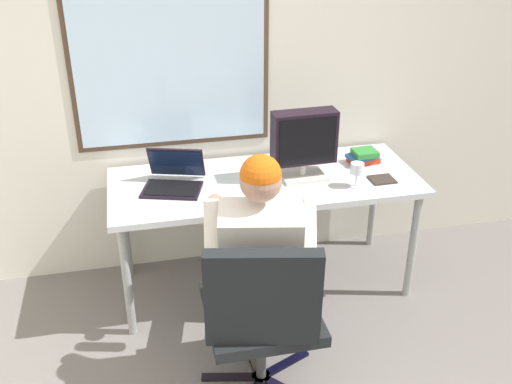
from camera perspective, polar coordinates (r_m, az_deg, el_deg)
name	(u,v)px	position (r m, az deg, el deg)	size (l,w,h in m)	color
wall_rear	(199,54)	(3.64, -5.45, 13.06)	(4.86, 0.08, 2.81)	silver
desk	(265,189)	(3.55, 0.87, 0.30)	(1.83, 0.74, 0.75)	#979998
office_chair	(262,311)	(2.82, 0.59, -11.33)	(0.60, 0.65, 0.95)	black
person_seated	(260,257)	(2.98, 0.37, -6.24)	(0.60, 0.87, 1.26)	#243C50
crt_monitor	(304,140)	(3.47, 4.64, 5.00)	(0.38, 0.22, 0.41)	beige
laptop	(174,177)	(3.45, -7.86, 1.45)	(0.40, 0.39, 0.21)	black
wine_glass	(357,170)	(3.44, 9.66, 2.11)	(0.08, 0.08, 0.15)	silver
book_stack	(364,157)	(3.78, 10.27, 3.37)	(0.21, 0.15, 0.09)	red
cd_case	(382,179)	(3.58, 11.99, 1.18)	(0.14, 0.13, 0.01)	#322925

